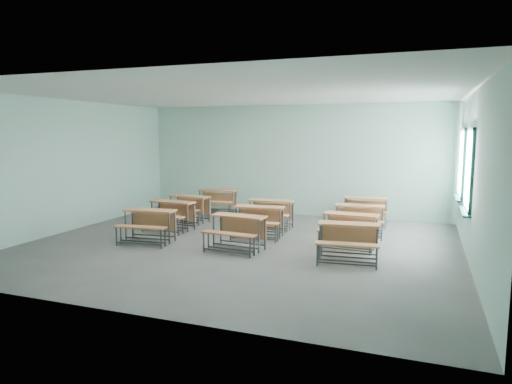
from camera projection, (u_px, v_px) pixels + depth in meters
room at (244, 171)px, 9.62m from camera, size 9.04×8.04×3.24m
desk_unit_r0c0 at (148, 221)px, 10.01m from camera, size 1.22×0.89×0.71m
desk_unit_r0c1 at (237, 227)px, 9.35m from camera, size 1.20×0.86×0.71m
desk_unit_r0c2 at (348, 236)px, 8.52m from camera, size 1.21×0.88×0.71m
desk_unit_r1c0 at (171, 211)px, 11.27m from camera, size 1.19×0.84×0.71m
desk_unit_r1c1 at (258, 217)px, 10.48m from camera, size 1.20×0.85×0.71m
desk_unit_r1c2 at (349, 225)px, 9.52m from camera, size 1.19×0.85×0.71m
desk_unit_r2c0 at (188, 205)px, 12.26m from camera, size 1.23×0.90×0.71m
desk_unit_r2c1 at (270, 210)px, 11.47m from camera, size 1.15×0.78×0.71m
desk_unit_r2c2 at (359, 215)px, 10.65m from camera, size 1.20×0.85×0.71m
desk_unit_r3c0 at (217, 198)px, 13.54m from camera, size 1.21×0.88×0.71m
desk_unit_r3c2 at (365, 207)px, 11.92m from camera, size 1.16×0.80×0.71m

